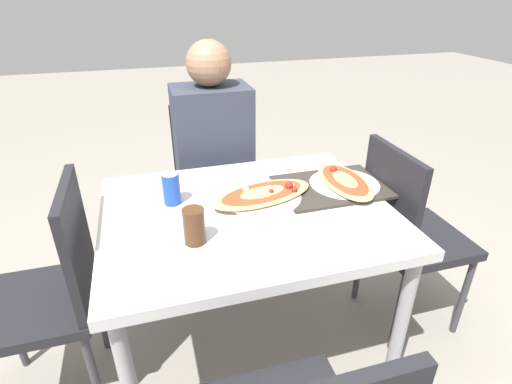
% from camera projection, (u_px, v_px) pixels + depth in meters
% --- Properties ---
extents(ground_plane, '(14.00, 14.00, 0.00)m').
position_uv_depth(ground_plane, '(249.00, 346.00, 1.83)').
color(ground_plane, gray).
extents(dining_table, '(1.07, 0.86, 0.73)m').
position_uv_depth(dining_table, '(248.00, 227.00, 1.53)').
color(dining_table, silver).
rests_on(dining_table, ground_plane).
extents(chair_far_seated, '(0.40, 0.40, 0.90)m').
position_uv_depth(chair_far_seated, '(212.00, 177.00, 2.24)').
color(chair_far_seated, black).
rests_on(chair_far_seated, ground_plane).
extents(chair_side_left, '(0.40, 0.40, 0.90)m').
position_uv_depth(chair_side_left, '(52.00, 288.00, 1.42)').
color(chair_side_left, black).
rests_on(chair_side_left, ground_plane).
extents(chair_side_right, '(0.40, 0.40, 0.90)m').
position_uv_depth(chair_side_right, '(407.00, 230.00, 1.76)').
color(chair_side_right, black).
rests_on(chair_side_right, ground_plane).
extents(person_seated, '(0.38, 0.29, 1.25)m').
position_uv_depth(person_seated, '(213.00, 146.00, 2.03)').
color(person_seated, '#2D2D38').
rests_on(person_seated, ground_plane).
extents(pizza_main, '(0.45, 0.30, 0.06)m').
position_uv_depth(pizza_main, '(263.00, 195.00, 1.56)').
color(pizza_main, white).
rests_on(pizza_main, dining_table).
extents(soda_can, '(0.07, 0.07, 0.12)m').
position_uv_depth(soda_can, '(171.00, 189.00, 1.51)').
color(soda_can, '#1E47B2').
rests_on(soda_can, dining_table).
extents(drink_glass, '(0.07, 0.07, 0.12)m').
position_uv_depth(drink_glass, '(194.00, 226.00, 1.28)').
color(drink_glass, '#4C2D19').
rests_on(drink_glass, dining_table).
extents(serving_tray, '(0.44, 0.32, 0.01)m').
position_uv_depth(serving_tray, '(331.00, 187.00, 1.65)').
color(serving_tray, '#332D28').
rests_on(serving_tray, dining_table).
extents(pizza_second, '(0.29, 0.37, 0.05)m').
position_uv_depth(pizza_second, '(344.00, 182.00, 1.66)').
color(pizza_second, white).
rests_on(pizza_second, dining_table).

